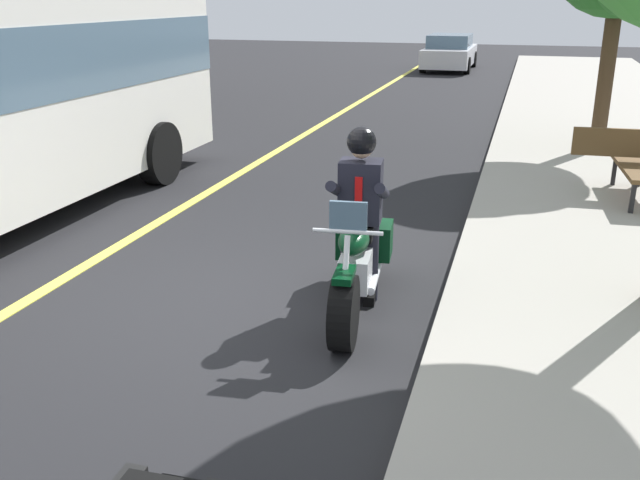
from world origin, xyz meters
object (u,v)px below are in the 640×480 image
Objects in this scene: motorcycle_main at (357,264)px; car_silver at (450,52)px; bench_sidewalk at (639,158)px; rider_main at (360,200)px.

car_silver reaches higher than motorcycle_main.
bench_sidewalk is (18.92, 4.79, 0.02)m from car_silver.
motorcycle_main is 0.61m from rider_main.
rider_main reaches higher than motorcycle_main.
motorcycle_main is 23.46m from car_silver.
car_silver is at bearing -175.65° from rider_main.
motorcycle_main is 5.39m from bench_sidewalk.
rider_main is at bearing 4.35° from car_silver.
bench_sidewalk is at bearing 146.08° from motorcycle_main.
rider_main is 23.27m from car_silver.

